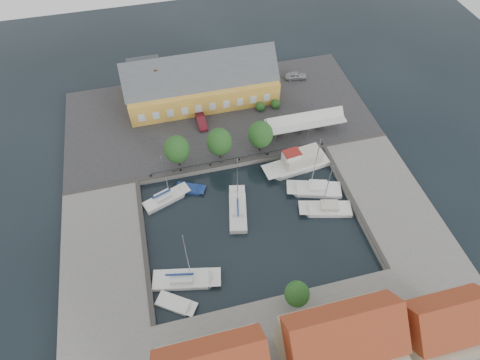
% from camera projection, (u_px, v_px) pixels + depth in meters
% --- Properties ---
extents(ground, '(140.00, 140.00, 0.00)m').
position_uv_depth(ground, '(249.00, 215.00, 62.36)').
color(ground, black).
rests_on(ground, ground).
extents(north_quay, '(56.00, 26.00, 1.00)m').
position_uv_depth(north_quay, '(218.00, 116.00, 75.97)').
color(north_quay, '#2D2D30').
rests_on(north_quay, ground).
extents(west_quay, '(12.00, 24.00, 1.00)m').
position_uv_depth(west_quay, '(105.00, 255.00, 57.43)').
color(west_quay, slate).
rests_on(west_quay, ground).
extents(east_quay, '(12.00, 24.00, 1.00)m').
position_uv_depth(east_quay, '(385.00, 196.00, 64.08)').
color(east_quay, slate).
rests_on(east_quay, ground).
extents(south_bank, '(56.00, 14.00, 1.00)m').
position_uv_depth(south_bank, '(293.00, 351.00, 49.19)').
color(south_bank, slate).
rests_on(south_bank, ground).
extents(quay_edge_fittings, '(56.00, 24.72, 0.40)m').
position_uv_depth(quay_edge_fittings, '(242.00, 188.00, 64.42)').
color(quay_edge_fittings, '#383533').
rests_on(quay_edge_fittings, north_quay).
extents(warehouse, '(28.56, 14.00, 9.55)m').
position_uv_depth(warehouse, '(198.00, 84.00, 75.78)').
color(warehouse, gold).
rests_on(warehouse, north_quay).
extents(tent_canopy, '(14.00, 4.00, 2.83)m').
position_uv_depth(tent_canopy, '(306.00, 121.00, 70.43)').
color(tent_canopy, silver).
rests_on(tent_canopy, north_quay).
extents(quay_trees, '(18.20, 4.20, 6.30)m').
position_uv_depth(quay_trees, '(219.00, 142.00, 65.56)').
color(quay_trees, black).
rests_on(quay_trees, north_quay).
extents(car_silver, '(4.74, 2.66, 1.52)m').
position_uv_depth(car_silver, '(296.00, 76.00, 81.68)').
color(car_silver, '#A7A9AF').
rests_on(car_silver, north_quay).
extents(car_red, '(1.73, 4.66, 1.52)m').
position_uv_depth(car_red, '(201.00, 121.00, 73.17)').
color(car_red, maroon).
rests_on(car_red, north_quay).
extents(center_sailboat, '(4.29, 8.96, 11.99)m').
position_uv_depth(center_sailboat, '(238.00, 211.00, 62.46)').
color(center_sailboat, white).
rests_on(center_sailboat, ground).
extents(trawler, '(11.89, 4.81, 5.00)m').
position_uv_depth(trawler, '(298.00, 163.00, 67.81)').
color(trawler, white).
rests_on(trawler, ground).
extents(east_boat_a, '(9.24, 5.34, 12.48)m').
position_uv_depth(east_boat_a, '(315.00, 190.00, 65.16)').
color(east_boat_a, white).
rests_on(east_boat_a, ground).
extents(east_boat_b, '(8.60, 4.61, 11.31)m').
position_uv_depth(east_boat_b, '(326.00, 209.00, 62.72)').
color(east_boat_b, white).
rests_on(east_boat_b, ground).
extents(west_boat_a, '(7.97, 4.72, 10.44)m').
position_uv_depth(west_boat_a, '(166.00, 199.00, 63.96)').
color(west_boat_a, white).
rests_on(west_boat_a, ground).
extents(west_boat_d, '(9.79, 4.65, 12.52)m').
position_uv_depth(west_boat_d, '(185.00, 280.00, 55.32)').
color(west_boat_d, white).
rests_on(west_boat_d, ground).
extents(launch_sw, '(5.69, 4.74, 0.98)m').
position_uv_depth(launch_sw, '(176.00, 304.00, 53.31)').
color(launch_sw, white).
rests_on(launch_sw, ground).
extents(launch_nw, '(5.14, 3.69, 0.88)m').
position_uv_depth(launch_nw, '(190.00, 189.00, 65.45)').
color(launch_nw, navy).
rests_on(launch_nw, ground).
extents(townhouses, '(36.30, 8.50, 12.00)m').
position_uv_depth(townhouses, '(321.00, 353.00, 43.97)').
color(townhouses, tan).
rests_on(townhouses, south_bank).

